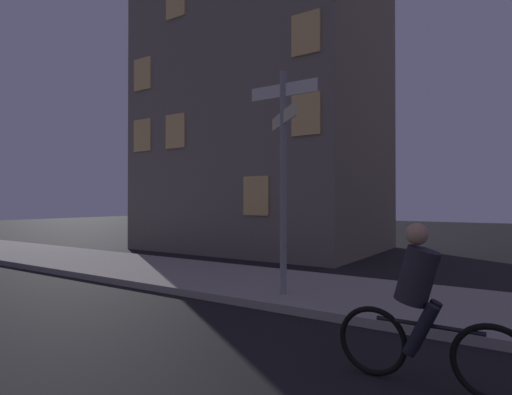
{
  "coord_description": "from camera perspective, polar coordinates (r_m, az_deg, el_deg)",
  "views": [
    {
      "loc": [
        2.88,
        -0.27,
        1.82
      ],
      "look_at": [
        -1.33,
        6.1,
        1.9
      ],
      "focal_mm": 29.05,
      "sensor_mm": 36.0,
      "label": 1
    }
  ],
  "objects": [
    {
      "name": "cyclist",
      "position": [
        4.53,
        21.94,
        -14.25
      ],
      "size": [
        1.82,
        0.32,
        1.61
      ],
      "color": "black",
      "rests_on": "ground_plane"
    },
    {
      "name": "building_left_block",
      "position": [
        17.5,
        1.06,
        21.58
      ],
      "size": [
        8.51,
        6.26,
        16.83
      ],
      "color": "slate",
      "rests_on": "ground_plane"
    },
    {
      "name": "signpost",
      "position": [
        7.63,
        3.77,
        4.97
      ],
      "size": [
        1.37,
        1.13,
        4.08
      ],
      "color": "gray",
      "rests_on": "sidewalk_kerb"
    },
    {
      "name": "sidewalk_kerb",
      "position": [
        8.16,
        12.29,
        -12.96
      ],
      "size": [
        40.0,
        3.14,
        0.14
      ],
      "primitive_type": "cube",
      "color": "#9E9991",
      "rests_on": "ground_plane"
    }
  ]
}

